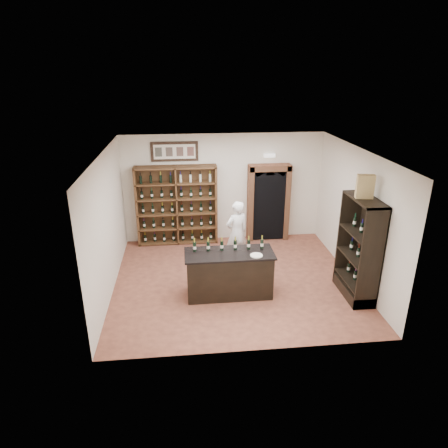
{
  "coord_description": "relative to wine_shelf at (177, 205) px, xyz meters",
  "views": [
    {
      "loc": [
        -1.11,
        -8.11,
        4.64
      ],
      "look_at": [
        -0.22,
        0.3,
        1.3
      ],
      "focal_mm": 32.0,
      "sensor_mm": 36.0,
      "label": 1
    }
  ],
  "objects": [
    {
      "name": "floor",
      "position": [
        1.3,
        -2.33,
        -1.1
      ],
      "size": [
        5.5,
        5.5,
        0.0
      ],
      "primitive_type": "plane",
      "color": "#98553D",
      "rests_on": "ground"
    },
    {
      "name": "ceiling",
      "position": [
        1.3,
        -2.33,
        1.9
      ],
      "size": [
        5.5,
        5.5,
        0.0
      ],
      "primitive_type": "plane",
      "rotation": [
        3.14,
        0.0,
        0.0
      ],
      "color": "white",
      "rests_on": "wall_back"
    },
    {
      "name": "wall_back",
      "position": [
        1.3,
        0.17,
        0.4
      ],
      "size": [
        5.5,
        0.04,
        3.0
      ],
      "primitive_type": "cube",
      "color": "silver",
      "rests_on": "ground"
    },
    {
      "name": "wall_left",
      "position": [
        -1.45,
        -2.33,
        0.4
      ],
      "size": [
        0.04,
        5.0,
        3.0
      ],
      "primitive_type": "cube",
      "color": "silver",
      "rests_on": "ground"
    },
    {
      "name": "wall_right",
      "position": [
        4.05,
        -2.33,
        0.4
      ],
      "size": [
        0.04,
        5.0,
        3.0
      ],
      "primitive_type": "cube",
      "color": "silver",
      "rests_on": "ground"
    },
    {
      "name": "wine_shelf",
      "position": [
        0.0,
        0.0,
        0.0
      ],
      "size": [
        2.2,
        0.38,
        2.2
      ],
      "color": "brown",
      "rests_on": "ground"
    },
    {
      "name": "framed_picture",
      "position": [
        0.0,
        0.14,
        1.45
      ],
      "size": [
        1.25,
        0.04,
        0.52
      ],
      "primitive_type": "cube",
      "color": "black",
      "rests_on": "wall_back"
    },
    {
      "name": "arched_doorway",
      "position": [
        2.55,
        -0.0,
        0.04
      ],
      "size": [
        1.17,
        0.35,
        2.17
      ],
      "color": "black",
      "rests_on": "ground"
    },
    {
      "name": "emergency_light",
      "position": [
        2.55,
        0.09,
        1.3
      ],
      "size": [
        0.3,
        0.1,
        0.1
      ],
      "primitive_type": "cube",
      "color": "white",
      "rests_on": "wall_back"
    },
    {
      "name": "tasting_counter",
      "position": [
        1.1,
        -2.93,
        -0.61
      ],
      "size": [
        1.88,
        0.78,
        1.0
      ],
      "color": "black",
      "rests_on": "ground"
    },
    {
      "name": "counter_bottle_0",
      "position": [
        0.38,
        -2.79,
        0.01
      ],
      "size": [
        0.07,
        0.07,
        0.3
      ],
      "color": "black",
      "rests_on": "tasting_counter"
    },
    {
      "name": "counter_bottle_1",
      "position": [
        0.67,
        -2.79,
        0.01
      ],
      "size": [
        0.07,
        0.07,
        0.3
      ],
      "color": "black",
      "rests_on": "tasting_counter"
    },
    {
      "name": "counter_bottle_2",
      "position": [
        0.96,
        -2.79,
        0.01
      ],
      "size": [
        0.07,
        0.07,
        0.3
      ],
      "color": "black",
      "rests_on": "tasting_counter"
    },
    {
      "name": "counter_bottle_3",
      "position": [
        1.24,
        -2.79,
        0.01
      ],
      "size": [
        0.07,
        0.07,
        0.3
      ],
      "color": "black",
      "rests_on": "tasting_counter"
    },
    {
      "name": "counter_bottle_4",
      "position": [
        1.53,
        -2.79,
        0.01
      ],
      "size": [
        0.07,
        0.07,
        0.3
      ],
      "color": "black",
      "rests_on": "tasting_counter"
    },
    {
      "name": "counter_bottle_5",
      "position": [
        1.82,
        -2.79,
        0.01
      ],
      "size": [
        0.07,
        0.07,
        0.3
      ],
      "color": "black",
      "rests_on": "tasting_counter"
    },
    {
      "name": "side_cabinet",
      "position": [
        3.82,
        -3.23,
        -0.35
      ],
      "size": [
        0.48,
        1.2,
        2.2
      ],
      "color": "black",
      "rests_on": "ground"
    },
    {
      "name": "shopkeeper",
      "position": [
        1.46,
        -1.44,
        -0.28
      ],
      "size": [
        0.7,
        0.6,
        1.63
      ],
      "primitive_type": "imported",
      "rotation": [
        0.0,
        0.0,
        3.56
      ],
      "color": "white",
      "rests_on": "ground"
    },
    {
      "name": "plate",
      "position": [
        1.64,
        -3.14,
        -0.09
      ],
      "size": [
        0.26,
        0.26,
        0.02
      ],
      "primitive_type": "cylinder",
      "color": "silver",
      "rests_on": "tasting_counter"
    },
    {
      "name": "wine_crate",
      "position": [
        3.76,
        -3.21,
        1.34
      ],
      "size": [
        0.36,
        0.2,
        0.48
      ],
      "primitive_type": "cube",
      "rotation": [
        0.0,
        0.0,
        -0.2
      ],
      "color": "tan",
      "rests_on": "side_cabinet"
    }
  ]
}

